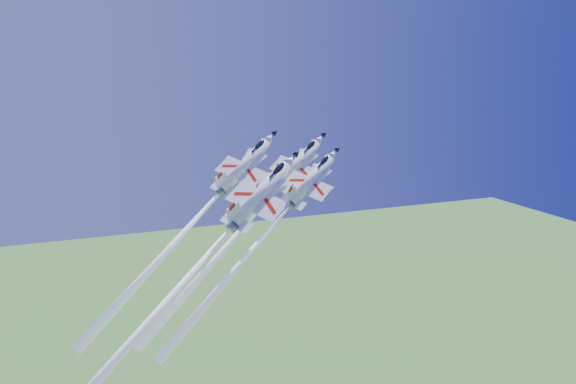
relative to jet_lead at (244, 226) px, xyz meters
name	(u,v)px	position (x,y,z in m)	size (l,w,h in m)	color
jet_lead	(244,226)	(0.00, 0.00, 0.00)	(34.26, 18.13, 34.34)	white
jet_left	(190,225)	(-8.29, 3.75, 0.06)	(35.03, 18.54, 34.86)	white
jet_right	(261,240)	(0.41, -6.90, -0.61)	(31.75, 16.80, 31.73)	white
jet_slot	(174,293)	(-13.70, -7.10, -7.39)	(45.66, 24.17, 46.18)	white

